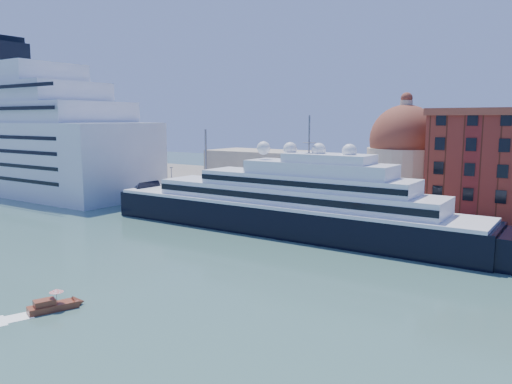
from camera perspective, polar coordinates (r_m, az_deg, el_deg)
The scene contains 9 objects.
ground at distance 90.20m, azimuth -9.30°, elevation -6.55°, with size 400.00×400.00×0.00m, color #345A52.
quay at distance 116.31m, azimuth 2.25°, elevation -2.46°, with size 180.00×10.00×2.50m, color gray.
land at distance 152.27m, azimuth 10.42°, elevation -0.13°, with size 260.00×72.00×2.00m, color slate.
quay_fence at distance 112.24m, azimuth 1.05°, elevation -1.88°, with size 180.00×0.10×1.20m, color slate.
superyacht at distance 103.63m, azimuth 1.64°, elevation -1.79°, with size 92.86×12.87×27.75m.
service_barge at distance 143.88m, azimuth -19.58°, elevation -1.08°, with size 11.33×5.64×2.44m.
water_taxi at distance 66.61m, azimuth -22.31°, elevation -11.89°, with size 3.79×6.03×2.72m.
church at distance 132.83m, azimuth 10.05°, elevation 2.97°, with size 66.00×18.00×25.50m.
lamp_posts at distance 120.76m, azimuth -3.27°, elevation 2.06°, with size 120.80×2.40×18.00m.
Camera 1 is at (60.21, -63.12, 22.92)m, focal length 35.00 mm.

